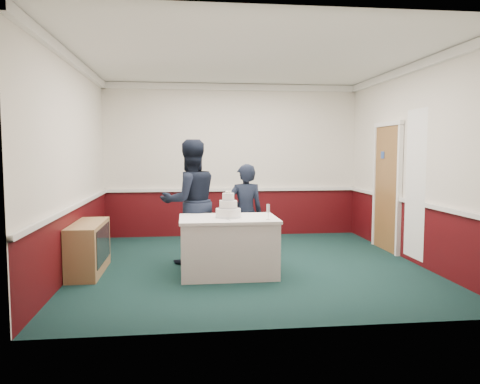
{
  "coord_description": "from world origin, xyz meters",
  "views": [
    {
      "loc": [
        -0.94,
        -6.75,
        1.69
      ],
      "look_at": [
        -0.16,
        -0.1,
        1.1
      ],
      "focal_mm": 35.0,
      "sensor_mm": 36.0,
      "label": 1
    }
  ],
  "objects": [
    {
      "name": "cake_table",
      "position": [
        -0.36,
        -0.48,
        0.4
      ],
      "size": [
        1.32,
        0.92,
        0.79
      ],
      "color": "white",
      "rests_on": "ground"
    },
    {
      "name": "person_man",
      "position": [
        -0.87,
        0.26,
        0.93
      ],
      "size": [
        1.09,
        0.96,
        1.86
      ],
      "primitive_type": "imported",
      "rotation": [
        0.0,
        0.0,
        3.48
      ],
      "color": "black",
      "rests_on": "ground"
    },
    {
      "name": "wedding_cake",
      "position": [
        -0.36,
        -0.48,
        0.9
      ],
      "size": [
        0.35,
        0.35,
        0.36
      ],
      "color": "white",
      "rests_on": "cake_table"
    },
    {
      "name": "person_woman",
      "position": [
        -0.04,
        0.22,
        0.75
      ],
      "size": [
        0.57,
        0.4,
        1.5
      ],
      "primitive_type": "imported",
      "rotation": [
        0.0,
        0.0,
        3.22
      ],
      "color": "black",
      "rests_on": "ground"
    },
    {
      "name": "ground",
      "position": [
        0.0,
        0.0,
        0.0
      ],
      "size": [
        5.0,
        5.0,
        0.0
      ],
      "primitive_type": "plane",
      "color": "#132F2D",
      "rests_on": "ground"
    },
    {
      "name": "champagne_flute",
      "position": [
        0.14,
        -0.76,
        0.93
      ],
      "size": [
        0.05,
        0.05,
        0.21
      ],
      "color": "silver",
      "rests_on": "cake_table"
    },
    {
      "name": "room_shell",
      "position": [
        0.08,
        0.61,
        1.97
      ],
      "size": [
        5.0,
        5.0,
        3.0
      ],
      "color": "silver",
      "rests_on": "ground"
    },
    {
      "name": "cake_knife",
      "position": [
        -0.39,
        -0.68,
        0.79
      ],
      "size": [
        0.07,
        0.22,
        0.0
      ],
      "primitive_type": "cube",
      "rotation": [
        0.0,
        0.0,
        0.25
      ],
      "color": "silver",
      "rests_on": "cake_table"
    },
    {
      "name": "sideboard",
      "position": [
        -2.28,
        -0.17,
        0.35
      ],
      "size": [
        0.41,
        1.2,
        0.7
      ],
      "color": "#A3804F",
      "rests_on": "ground"
    }
  ]
}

